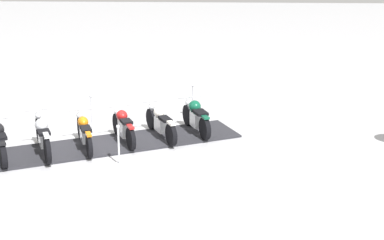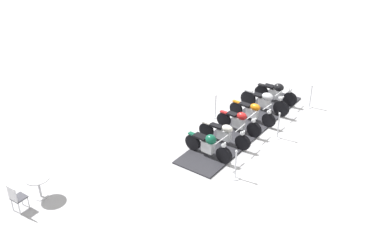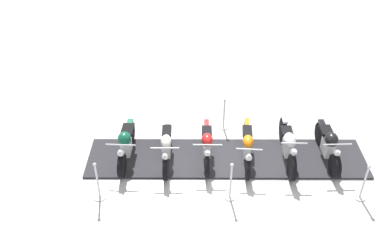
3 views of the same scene
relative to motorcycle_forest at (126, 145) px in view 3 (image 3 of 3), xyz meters
The scene contains 12 objects.
ground_plane 2.83m from the motorcycle_forest, 153.59° to the right, with size 80.00×80.00×0.00m, color #B2B2B7.
display_platform 2.82m from the motorcycle_forest, 153.59° to the right, with size 7.75×1.64×0.06m, color #28282D.
motorcycle_forest is the anchor object (origin of this frame).
motorcycle_cream 1.11m from the motorcycle_forest, 154.41° to the right, with size 1.20×2.07×0.92m.
motorcycle_maroon 2.22m from the motorcycle_forest, 154.32° to the right, with size 1.08×1.89×0.92m.
motorcycle_copper 3.33m from the motorcycle_forest, 154.31° to the right, with size 1.04×2.11×0.90m.
motorcycle_chrome 4.44m from the motorcycle_forest, 154.28° to the right, with size 1.12×2.18×1.05m.
motorcycle_black 5.55m from the motorcycle_forest, 154.14° to the right, with size 1.14×1.86×0.94m.
stanchion_right_rear 6.24m from the motorcycle_forest, 167.47° to the right, with size 0.30×0.30×1.09m.
stanchion_right_front 1.55m from the motorcycle_forest, 96.23° to the left, with size 0.35×0.35×1.13m.
stanchion_left_mid 3.15m from the motorcycle_forest, 125.81° to the right, with size 0.29×0.29×1.07m.
stanchion_right_mid 3.13m from the motorcycle_forest, behind, with size 0.30×0.30×1.13m.
Camera 3 is at (-3.21, 8.73, 8.06)m, focal length 40.67 mm.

